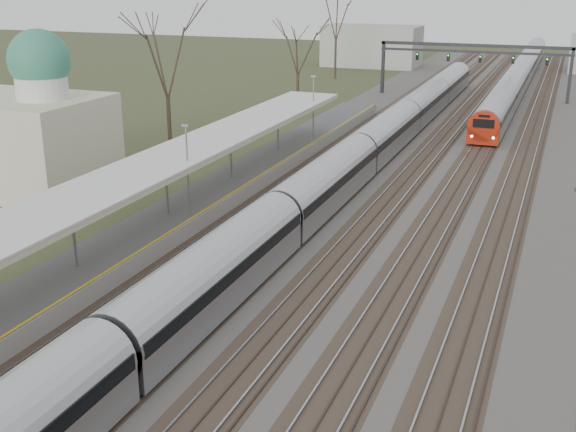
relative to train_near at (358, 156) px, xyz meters
name	(u,v)px	position (x,y,z in m)	size (l,w,h in m)	color
track_bed	(416,158)	(2.76, 6.35, -1.42)	(24.00, 160.00, 0.22)	#474442
platform	(199,205)	(-6.55, -11.15, -0.98)	(3.50, 69.00, 1.00)	#9E9B93
canopy	(155,166)	(-6.55, -15.66, 2.45)	(4.10, 50.00, 3.11)	slate
dome_building	(25,133)	(-19.21, -10.65, 2.24)	(10.00, 8.00, 10.30)	beige
signal_gantry	(474,55)	(2.79, 36.34, 3.43)	(21.00, 0.59, 6.08)	black
tree_west_far	(165,52)	(-14.50, -0.65, 6.54)	(5.50, 5.50, 11.33)	#2D231C
train_near	(358,156)	(0.00, 0.00, 0.00)	(2.62, 90.21, 3.05)	#ABAEB6
train_far	(520,73)	(7.00, 49.19, 0.00)	(2.62, 75.21, 3.05)	#ABAEB6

